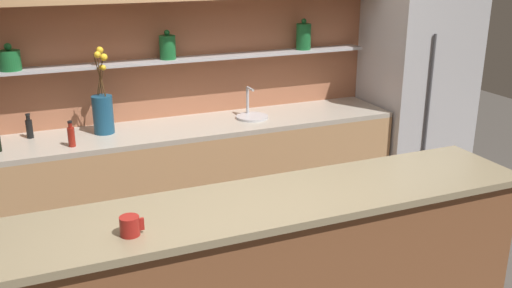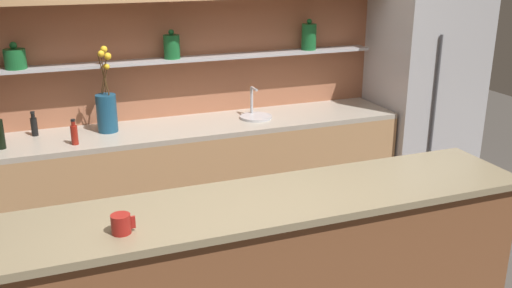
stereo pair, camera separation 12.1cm
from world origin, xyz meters
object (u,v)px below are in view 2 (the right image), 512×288
at_px(refrigerator, 423,97).
at_px(bottle_sauce_3, 34,125).
at_px(flower_vase, 107,109).
at_px(coffee_mug, 121,224).
at_px(sink_fixture, 256,115).
at_px(bottle_sauce_0, 74,134).

bearing_deg(refrigerator, bottle_sauce_3, 176.65).
distance_m(flower_vase, bottle_sauce_3, 0.54).
bearing_deg(refrigerator, coffee_mug, -148.71).
height_order(refrigerator, coffee_mug, refrigerator).
xyz_separation_m(refrigerator, sink_fixture, (-1.62, 0.05, -0.01)).
bearing_deg(bottle_sauce_3, coffee_mug, -80.06).
bearing_deg(flower_vase, bottle_sauce_0, -138.33).
relative_size(sink_fixture, coffee_mug, 2.41).
xyz_separation_m(bottle_sauce_0, coffee_mug, (0.09, -1.68, 0.07)).
bearing_deg(bottle_sauce_3, sink_fixture, -4.86).
relative_size(flower_vase, bottle_sauce_3, 3.46).
relative_size(refrigerator, flower_vase, 2.99).
xyz_separation_m(refrigerator, coffee_mug, (-2.98, -1.81, 0.10)).
bearing_deg(sink_fixture, refrigerator, -1.75).
height_order(bottle_sauce_3, coffee_mug, coffee_mug).
xyz_separation_m(bottle_sauce_3, coffee_mug, (0.35, -2.00, 0.07)).
height_order(flower_vase, coffee_mug, flower_vase).
bearing_deg(bottle_sauce_0, refrigerator, 2.36).
bearing_deg(bottle_sauce_0, coffee_mug, -87.03).
bearing_deg(flower_vase, sink_fixture, -2.78).
xyz_separation_m(sink_fixture, bottle_sauce_3, (-1.71, 0.15, 0.05)).
relative_size(sink_fixture, bottle_sauce_0, 1.41).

